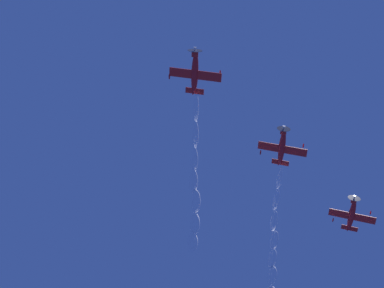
{
  "coord_description": "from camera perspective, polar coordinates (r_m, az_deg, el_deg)",
  "views": [
    {
      "loc": [
        29.38,
        5.36,
        1.71
      ],
      "look_at": [
        -13.21,
        4.1,
        68.41
      ],
      "focal_mm": 43.29,
      "sensor_mm": 36.0,
      "label": 1
    }
  ],
  "objects": [
    {
      "name": "smoke_trail_left_wingman",
      "position": [
        97.32,
        9.92,
        -13.71
      ],
      "size": [
        33.63,
        2.33,
        6.28
      ],
      "color": "white"
    },
    {
      "name": "airplane_left_wingman",
      "position": [
        84.52,
        11.03,
        -0.27
      ],
      "size": [
        8.02,
        8.54,
        3.72
      ],
      "color": "red"
    },
    {
      "name": "smoke_trail_lead",
      "position": [
        85.8,
        0.28,
        -7.15
      ],
      "size": [
        33.02,
        3.12,
        6.33
      ],
      "color": "white"
    },
    {
      "name": "airplane_right_wingman",
      "position": [
        95.97,
        19.09,
        -8.12
      ],
      "size": [
        8.03,
        8.55,
        3.97
      ],
      "color": "red"
    },
    {
      "name": "airplane_lead",
      "position": [
        76.02,
        0.35,
        8.92
      ],
      "size": [
        8.03,
        8.64,
        3.66
      ],
      "color": "red"
    }
  ]
}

